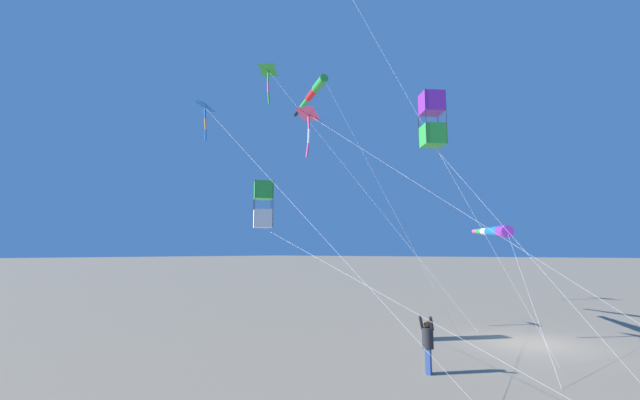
% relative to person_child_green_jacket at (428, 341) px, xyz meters
% --- Properties ---
extents(ground_plane, '(600.00, 600.00, 0.00)m').
position_rel_person_child_green_jacket_xyz_m(ground_plane, '(-6.56, 1.59, -0.96)').
color(ground_plane, gray).
extents(person_child_green_jacket, '(0.58, 0.48, 1.76)m').
position_rel_person_child_green_jacket_xyz_m(person_child_green_jacket, '(0.00, 0.00, 0.00)').
color(person_child_green_jacket, '#335199').
rests_on(person_child_green_jacket, ground_plane).
extents(kite_box_red_high_left, '(2.09, 6.73, 10.01)m').
position_rel_person_child_green_jacket_xyz_m(kite_box_red_high_left, '(-2.99, -0.81, 7.97)').
color(kite_box_red_high_left, purple).
rests_on(kite_box_red_high_left, ground_plane).
extents(kite_delta_striped_overhead, '(1.45, 13.73, 9.61)m').
position_rel_person_child_green_jacket_xyz_m(kite_delta_striped_overhead, '(-0.31, -4.94, 8.32)').
color(kite_delta_striped_overhead, '#EF4C93').
rests_on(kite_delta_striped_overhead, ground_plane).
extents(kite_delta_teal_far_right, '(2.56, 13.74, 10.89)m').
position_rel_person_child_green_jacket_xyz_m(kite_delta_teal_far_right, '(0.76, -10.47, 9.57)').
color(kite_delta_teal_far_right, blue).
rests_on(kite_delta_teal_far_right, ground_plane).
extents(kite_box_white_trailing, '(1.70, 12.44, 6.57)m').
position_rel_person_child_green_jacket_xyz_m(kite_box_white_trailing, '(0.47, -6.77, 4.65)').
color(kite_box_white_trailing, green).
rests_on(kite_box_white_trailing, ground_plane).
extents(kite_windsock_yellow_midlevel, '(3.18, 9.75, 12.33)m').
position_rel_person_child_green_jacket_xyz_m(kite_windsock_yellow_midlevel, '(-3.98, -7.76, 11.11)').
color(kite_windsock_yellow_midlevel, green).
rests_on(kite_windsock_yellow_midlevel, ground_plane).
extents(kite_delta_long_streamer_right, '(1.91, 15.50, 17.42)m').
position_rel_person_child_green_jacket_xyz_m(kite_delta_long_streamer_right, '(-8.11, -15.23, 16.02)').
color(kite_delta_long_streamer_right, green).
rests_on(kite_delta_long_streamer_right, ground_plane).
extents(kite_windsock_black_fish_shape, '(10.35, 5.39, 4.92)m').
position_rel_person_child_green_jacket_xyz_m(kite_windsock_black_fish_shape, '(-7.94, -0.02, 3.67)').
color(kite_windsock_black_fish_shape, purple).
rests_on(kite_windsock_black_fish_shape, ground_plane).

